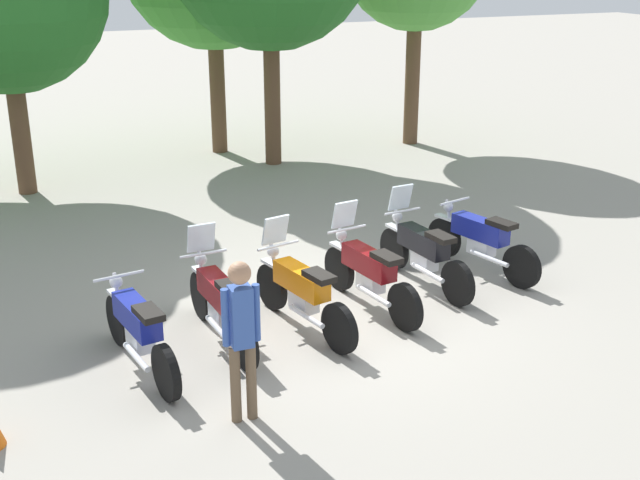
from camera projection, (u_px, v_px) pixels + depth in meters
ground_plane at (334, 315)px, 10.89m from camera, size 80.00×80.00×0.00m
motorcycle_0 at (138, 329)px, 9.34m from camera, size 0.65×2.17×0.99m
motorcycle_1 at (220, 302)px, 10.02m from camera, size 0.62×2.19×1.37m
motorcycle_2 at (302, 291)px, 10.34m from camera, size 0.72×2.16×1.37m
motorcycle_3 at (369, 272)px, 10.93m from camera, size 0.63×2.18×1.37m
motorcycle_4 at (423, 251)px, 11.68m from camera, size 0.62×2.19×1.37m
motorcycle_5 at (480, 240)px, 12.18m from camera, size 0.79×2.14×0.99m
person_0 at (241, 329)px, 8.14m from camera, size 0.40×0.23×1.77m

